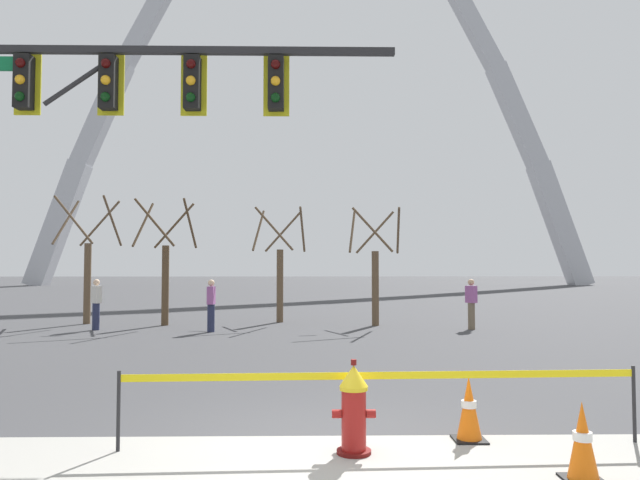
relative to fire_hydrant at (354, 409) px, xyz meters
name	(u,v)px	position (x,y,z in m)	size (l,w,h in m)	color
ground_plane	(318,447)	(-0.38, 0.27, -0.47)	(240.00, 240.00, 0.00)	#3D3D3F
fire_hydrant	(354,409)	(0.00, 0.00, 0.00)	(0.46, 0.48, 0.99)	#5E0F0D
caution_tape_barrier	(383,392)	(0.34, 0.23, 0.14)	(5.72, 0.27, 0.86)	#232326
traffic_cone_by_hydrant	(469,409)	(1.34, 0.44, -0.11)	(0.36, 0.36, 0.73)	black
traffic_cone_mid_sidewalk	(583,442)	(2.04, -0.84, -0.11)	(0.36, 0.36, 0.73)	black
traffic_signal_gantry	(82,121)	(-4.26, 3.48, 3.94)	(7.82, 0.44, 6.00)	#232326
monument_arch	(311,94)	(-0.38, 58.21, 20.75)	(61.92, 2.12, 47.57)	#B2B5BC
tree_far_left	(88,267)	(-8.23, 14.38, 1.49)	(2.03, 2.04, 4.40)	brown
tree_left_mid	(165,269)	(-5.38, 13.82, 1.42)	(1.96, 1.97, 4.25)	brown
tree_center_left	(280,271)	(-1.54, 14.88, 1.35)	(1.89, 1.90, 4.09)	brown
tree_center_right	(375,274)	(1.75, 13.60, 1.29)	(1.82, 1.83, 3.95)	brown
pedestrian_walking_left	(96,304)	(-7.17, 12.34, 0.35)	(0.39, 0.37, 1.59)	#232847
pedestrian_standing_center	(211,305)	(-3.47, 11.73, 0.35)	(0.22, 0.35, 1.59)	#232847
pedestrian_walking_right	(471,304)	(4.65, 12.31, 0.35)	(0.35, 0.39, 1.59)	brown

